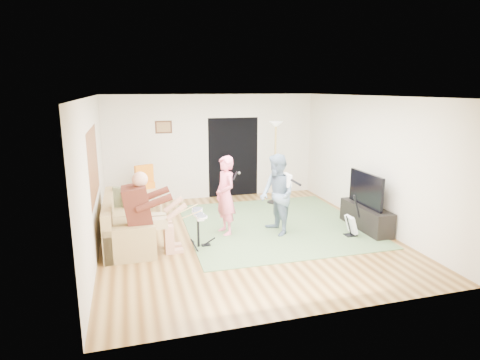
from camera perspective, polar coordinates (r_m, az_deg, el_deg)
The scene contains 19 objects.
floor at distance 8.03m, azimuth 0.77°, elevation -7.86°, with size 6.00×6.00×0.00m, color brown.
walls at distance 7.65m, azimuth 0.80°, elevation 1.63°, with size 5.50×6.00×2.70m, color beige, non-canonical shape.
ceiling at distance 7.50m, azimuth 0.84°, elevation 11.79°, with size 6.00×6.00×0.00m, color white.
window_blinds at distance 7.53m, azimuth -20.12°, elevation 2.20°, with size 2.05×2.05×0.00m, color brown.
doorway at distance 10.68m, azimuth -0.96°, elevation 3.24°, with size 2.10×2.10×0.00m, color black.
picture_frame at distance 10.26m, azimuth -10.82°, elevation 7.40°, with size 0.42×0.03×0.32m, color #3F2314.
area_rug at distance 8.64m, azimuth 4.81°, elevation -6.32°, with size 3.67×3.75×0.02m, color #4F6C42.
sofa at distance 7.92m, azimuth -16.10°, elevation -6.50°, with size 0.87×2.10×0.85m.
drummer at distance 7.21m, azimuth -12.75°, elevation -5.79°, with size 0.96×0.53×1.47m.
drum_kit at distance 7.39m, azimuth -5.95°, elevation -7.32°, with size 0.37×0.67×0.69m.
singer at distance 7.89m, azimuth -2.09°, elevation -2.23°, with size 0.57×0.38×1.57m, color pink.
microphone at distance 7.85m, azimuth -0.70°, elevation 0.61°, with size 0.06×0.06×0.24m, color black, non-canonical shape.
guitarist at distance 7.90m, azimuth 5.30°, elevation -2.12°, with size 0.78×0.61×1.61m, color slate.
guitar_held at distance 7.91m, azimuth 6.69°, elevation 0.01°, with size 0.12×0.60×0.26m, color white, non-canonical shape.
guitar_spare at distance 8.20m, azimuth 15.58°, elevation -6.12°, with size 0.30×0.27×0.84m.
torchiere_lamp at distance 9.94m, azimuth 5.06°, elevation 4.55°, with size 0.37×0.37×2.05m.
dining_chair at distance 9.68m, azimuth -12.84°, elevation -2.12°, with size 0.60×0.63×1.09m.
tv_cabinet at distance 8.69m, azimuth 17.49°, elevation -5.09°, with size 0.40×1.40×0.50m, color black.
television at distance 8.50m, azimuth 17.48°, elevation -1.28°, with size 0.06×1.11×0.68m, color black.
Camera 1 is at (-2.15, -7.19, 2.85)m, focal length 30.00 mm.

